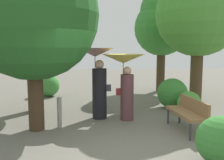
# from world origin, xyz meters

# --- Properties ---
(ground_plane) EXTENTS (40.00, 40.00, 0.00)m
(ground_plane) POSITION_xyz_m (0.00, 0.00, 0.00)
(ground_plane) COLOR #6B665B
(person_left) EXTENTS (1.13, 1.13, 2.11)m
(person_left) POSITION_xyz_m (-0.47, 2.36, 1.42)
(person_left) COLOR black
(person_left) RESTS_ON ground
(person_right) EXTENTS (1.24, 1.24, 1.93)m
(person_right) POSITION_xyz_m (0.33, 2.14, 1.43)
(person_right) COLOR #563338
(person_right) RESTS_ON ground
(park_bench) EXTENTS (0.65, 1.55, 0.83)m
(park_bench) POSITION_xyz_m (1.83, 1.03, 0.51)
(park_bench) COLOR #38383D
(park_bench) RESTS_ON ground
(tree_near_left) EXTENTS (2.94, 2.94, 5.41)m
(tree_near_left) POSITION_xyz_m (-2.54, 3.34, 3.62)
(tree_near_left) COLOR brown
(tree_near_left) RESTS_ON ground
(tree_near_right) EXTENTS (2.59, 2.59, 4.86)m
(tree_near_right) POSITION_xyz_m (2.58, 7.02, 3.26)
(tree_near_right) COLOR #42301E
(tree_near_right) RESTS_ON ground
(tree_mid_left) EXTENTS (3.27, 3.27, 5.03)m
(tree_mid_left) POSITION_xyz_m (-2.03, 1.32, 3.19)
(tree_mid_left) COLOR #42301E
(tree_mid_left) RESTS_ON ground
(tree_mid_right) EXTENTS (3.14, 3.14, 5.50)m
(tree_mid_right) POSITION_xyz_m (3.24, 4.19, 3.63)
(tree_mid_right) COLOR #4C3823
(tree_mid_right) RESTS_ON ground
(bush_path_left) EXTENTS (0.90, 0.90, 0.90)m
(bush_path_left) POSITION_xyz_m (1.77, -0.91, 0.45)
(bush_path_left) COLOR #387F33
(bush_path_left) RESTS_ON ground
(bush_path_right) EXTENTS (1.05, 1.05, 1.05)m
(bush_path_right) POSITION_xyz_m (2.15, 3.50, 0.53)
(bush_path_right) COLOR #387F33
(bush_path_right) RESTS_ON ground
(bush_behind_bench) EXTENTS (0.75, 0.75, 0.75)m
(bush_behind_bench) POSITION_xyz_m (2.43, 2.58, 0.37)
(bush_behind_bench) COLOR #4C9338
(bush_behind_bench) RESTS_ON ground
(bush_far_side) EXTENTS (0.97, 0.97, 0.97)m
(bush_far_side) POSITION_xyz_m (-2.60, 5.97, 0.48)
(bush_far_side) COLOR #428C3D
(bush_far_side) RESTS_ON ground
(path_marker_post) EXTENTS (0.12, 0.12, 0.81)m
(path_marker_post) POSITION_xyz_m (-1.47, 1.47, 0.40)
(path_marker_post) COLOR gray
(path_marker_post) RESTS_ON ground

